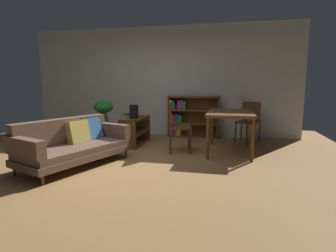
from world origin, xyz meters
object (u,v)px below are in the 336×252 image
(desk_speaker, at_px, (134,112))
(bookshelf, at_px, (190,116))
(dining_chair_far, at_px, (249,119))
(media_console, at_px, (135,131))
(dining_chair_near, at_px, (176,124))
(potted_floor_plant, at_px, (103,114))
(fabric_couch, at_px, (73,143))
(open_laptop, at_px, (134,116))
(dining_table, at_px, (230,116))

(desk_speaker, height_order, bookshelf, bookshelf)
(dining_chair_far, xyz_separation_m, bookshelf, (-1.38, 0.32, -0.01))
(desk_speaker, bearing_deg, bookshelf, 52.66)
(media_console, xyz_separation_m, dining_chair_near, (0.99, -0.49, 0.26))
(potted_floor_plant, distance_m, dining_chair_near, 1.93)
(bookshelf, bearing_deg, media_console, -132.93)
(fabric_couch, relative_size, dining_chair_far, 2.15)
(open_laptop, bearing_deg, media_console, -64.33)
(fabric_couch, bearing_deg, dining_chair_far, 39.97)
(fabric_couch, bearing_deg, dining_chair_near, 37.87)
(open_laptop, relative_size, desk_speaker, 1.56)
(dining_chair_far, bearing_deg, desk_speaker, -157.68)
(dining_table, xyz_separation_m, dining_chair_near, (-0.99, -0.22, -0.15))
(bookshelf, bearing_deg, potted_floor_plant, -153.39)
(open_laptop, height_order, dining_chair_far, dining_chair_far)
(desk_speaker, relative_size, dining_chair_far, 0.32)
(potted_floor_plant, bearing_deg, bookshelf, 26.61)
(media_console, xyz_separation_m, open_laptop, (-0.07, 0.15, 0.31))
(dining_table, bearing_deg, media_console, 172.05)
(fabric_couch, relative_size, media_console, 1.88)
(media_console, height_order, dining_chair_far, dining_chair_far)
(bookshelf, bearing_deg, dining_chair_near, -91.39)
(media_console, bearing_deg, dining_chair_far, 18.08)
(media_console, distance_m, dining_chair_near, 1.14)
(fabric_couch, xyz_separation_m, desk_speaker, (0.52, 1.45, 0.37))
(dining_chair_near, bearing_deg, open_laptop, 148.66)
(media_console, bearing_deg, open_laptop, 115.67)
(potted_floor_plant, distance_m, dining_table, 2.84)
(fabric_couch, distance_m, potted_floor_plant, 1.87)
(media_console, bearing_deg, desk_speaker, -76.53)
(dining_chair_far, distance_m, bookshelf, 1.42)
(desk_speaker, xyz_separation_m, dining_table, (1.94, -0.09, -0.03))
(media_console, relative_size, dining_table, 0.78)
(desk_speaker, height_order, dining_chair_far, dining_chair_far)
(media_console, height_order, potted_floor_plant, potted_floor_plant)
(bookshelf, bearing_deg, fabric_couch, -118.80)
(potted_floor_plant, height_order, bookshelf, bookshelf)
(desk_speaker, relative_size, dining_table, 0.22)
(dining_chair_near, bearing_deg, fabric_couch, -142.13)
(media_console, xyz_separation_m, dining_chair_far, (2.41, 0.79, 0.23))
(fabric_couch, height_order, desk_speaker, desk_speaker)
(media_console, relative_size, potted_floor_plant, 1.09)
(desk_speaker, distance_m, dining_table, 1.94)
(potted_floor_plant, relative_size, dining_table, 0.71)
(media_console, height_order, dining_chair_near, dining_chair_near)
(fabric_couch, height_order, dining_table, dining_table)
(dining_chair_far, bearing_deg, bookshelf, 167.03)
(dining_chair_near, xyz_separation_m, dining_chair_far, (1.42, 1.28, -0.04))
(media_console, relative_size, desk_speaker, 3.58)
(fabric_couch, relative_size, open_laptop, 4.31)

